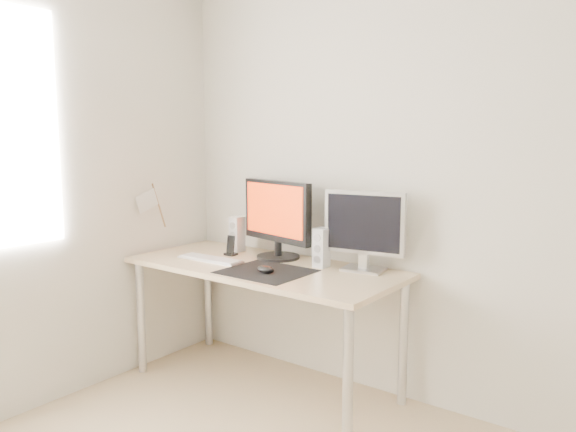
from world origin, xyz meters
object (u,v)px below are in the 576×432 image
Objects in this scene: second_monitor at (364,227)px; speaker_right at (321,248)px; main_monitor at (277,216)px; keyboard at (210,259)px; speaker_left at (237,234)px; phone_dock at (231,249)px; desk at (263,278)px; mouse at (266,269)px.

second_monitor reaches higher than speaker_right.
main_monitor is 0.47m from keyboard.
speaker_left reaches higher than keyboard.
speaker_right is (0.67, -0.04, 0.00)m from speaker_left.
phone_dock is (-0.85, -0.14, -0.20)m from second_monitor.
desk is 0.35m from phone_dock.
main_monitor reaches higher than speaker_left.
speaker_right is (0.29, 0.15, 0.19)m from desk.
desk is 0.65m from second_monitor.
keyboard is (-0.33, -0.09, 0.09)m from desk.
main_monitor is 0.37m from speaker_right.
second_monitor is 3.68× the size of phone_dock.
mouse is 0.25× the size of keyboard.
second_monitor is (0.52, 0.22, 0.32)m from desk.
main_monitor is at bearing 103.09° from desk.
keyboard is 3.47× the size of phone_dock.
speaker_right is at bearing 62.43° from mouse.
speaker_left is at bearing 178.04° from main_monitor.
main_monitor is at bearing -175.77° from second_monitor.
second_monitor is 0.94m from keyboard.
mouse reaches higher than keyboard.
main_monitor is 0.57m from second_monitor.
speaker_right reaches higher than keyboard.
main_monitor is 1.21× the size of second_monitor.
speaker_right is (0.34, -0.03, -0.14)m from main_monitor.
speaker_left is at bearing 113.09° from phone_dock.
keyboard reaches higher than desk.
phone_dock reaches higher than desk.
second_monitor reaches higher than phone_dock.
phone_dock is at bearing 153.75° from mouse.
mouse is at bearing -33.62° from speaker_left.
desk is at bearing -27.33° from speaker_left.
keyboard is (-0.28, -0.28, -0.25)m from main_monitor.
second_monitor reaches higher than speaker_left.
main_monitor is at bearing -1.96° from speaker_left.
main_monitor reaches higher than desk.
mouse is 0.47m from keyboard.
mouse is 0.58m from second_monitor.
speaker_left is 0.14m from phone_dock.
mouse is 0.22m from desk.
keyboard is at bearing 173.63° from mouse.
main_monitor is 2.47× the size of speaker_right.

